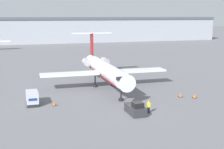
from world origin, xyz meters
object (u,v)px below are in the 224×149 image
object	(u,v)px
traffic_cone_left	(54,103)
airplane_main	(105,69)
pushback_tug	(135,109)
traffic_cone_right	(181,95)
traffic_cone_mid	(195,96)
worker_near_tug	(149,107)
luggage_cart	(32,98)

from	to	relation	value
traffic_cone_left	airplane_main	bearing A→B (deg)	42.07
pushback_tug	traffic_cone_right	size ratio (longest dim) A/B	5.91
traffic_cone_mid	airplane_main	bearing A→B (deg)	134.93
traffic_cone_left	traffic_cone_right	bearing A→B (deg)	-2.98
worker_near_tug	traffic_cone_mid	world-z (taller)	worker_near_tug
airplane_main	luggage_cart	world-z (taller)	airplane_main
airplane_main	traffic_cone_left	distance (m)	14.71
worker_near_tug	traffic_cone_mid	xyz separation A→B (m)	(10.56, 5.21, -0.61)
traffic_cone_mid	traffic_cone_right	bearing A→B (deg)	146.78
worker_near_tug	luggage_cart	bearing A→B (deg)	148.73
traffic_cone_right	traffic_cone_mid	world-z (taller)	traffic_cone_mid
luggage_cart	traffic_cone_left	xyz separation A→B (m)	(3.11, -1.66, -0.65)
pushback_tug	luggage_cart	world-z (taller)	luggage_cart
luggage_cart	traffic_cone_mid	size ratio (longest dim) A/B	5.04
pushback_tug	worker_near_tug	size ratio (longest dim) A/B	2.21
luggage_cart	traffic_cone_right	world-z (taller)	luggage_cart
luggage_cart	pushback_tug	bearing A→B (deg)	-33.88
luggage_cart	traffic_cone_right	bearing A→B (deg)	-6.57
pushback_tug	luggage_cart	xyz separation A→B (m)	(-13.30, 8.93, 0.31)
traffic_cone_right	pushback_tug	bearing A→B (deg)	-149.50
airplane_main	traffic_cone_right	distance (m)	15.00
airplane_main	pushback_tug	size ratio (longest dim) A/B	6.47
pushback_tug	luggage_cart	bearing A→B (deg)	146.12
pushback_tug	worker_near_tug	xyz separation A→B (m)	(1.85, -0.27, 0.24)
luggage_cart	traffic_cone_mid	bearing A→B (deg)	-8.82
traffic_cone_left	traffic_cone_right	xyz separation A→B (m)	(20.69, -1.08, -0.05)
airplane_main	worker_near_tug	distance (m)	17.41
traffic_cone_left	traffic_cone_right	distance (m)	20.71
luggage_cart	traffic_cone_mid	world-z (taller)	luggage_cart
luggage_cart	traffic_cone_left	size ratio (longest dim) A/B	4.67
traffic_cone_left	traffic_cone_mid	bearing A→B (deg)	-5.88
pushback_tug	worker_near_tug	bearing A→B (deg)	-8.30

